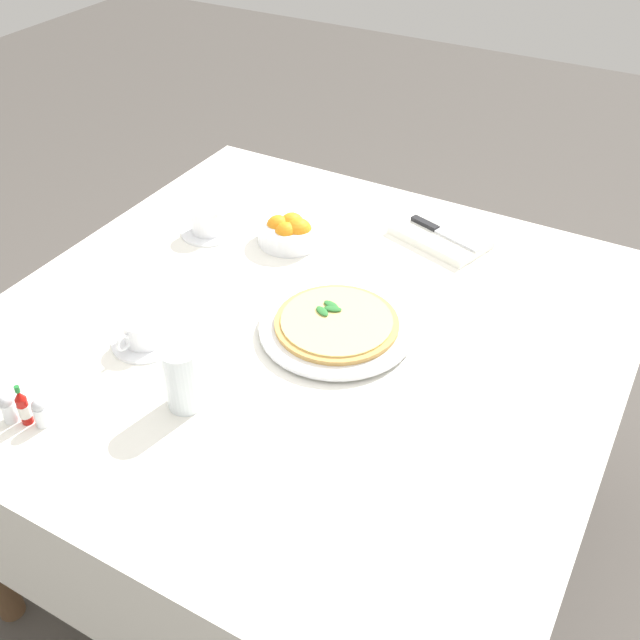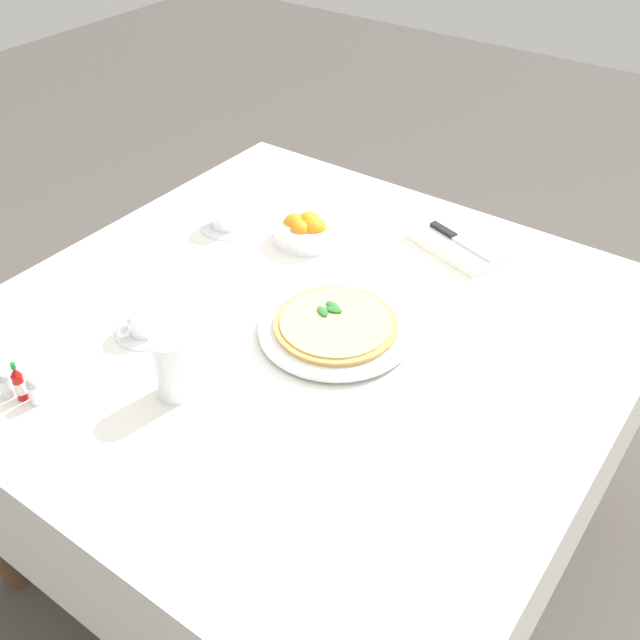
% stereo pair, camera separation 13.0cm
% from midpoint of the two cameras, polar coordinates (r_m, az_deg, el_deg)
% --- Properties ---
extents(ground_plane, '(8.00, 8.00, 0.00)m').
position_cam_midpoint_polar(ground_plane, '(2.02, -2.91, -16.69)').
color(ground_plane, '#4C4742').
extents(dining_table, '(1.23, 1.23, 0.72)m').
position_cam_midpoint_polar(dining_table, '(1.56, -3.61, -3.77)').
color(dining_table, white).
rests_on(dining_table, ground_plane).
extents(pizza_plate, '(0.31, 0.31, 0.02)m').
position_cam_midpoint_polar(pizza_plate, '(1.46, -1.27, -0.69)').
color(pizza_plate, white).
rests_on(pizza_plate, dining_table).
extents(pizza, '(0.25, 0.25, 0.02)m').
position_cam_midpoint_polar(pizza, '(1.45, -1.28, -0.25)').
color(pizza, tan).
rests_on(pizza, pizza_plate).
extents(coffee_cup_near_right, '(0.13, 0.13, 0.06)m').
position_cam_midpoint_polar(coffee_cup_near_right, '(1.48, -15.98, -1.08)').
color(coffee_cup_near_right, white).
rests_on(coffee_cup_near_right, dining_table).
extents(coffee_cup_far_left, '(0.13, 0.13, 0.07)m').
position_cam_midpoint_polar(coffee_cup_far_left, '(1.79, -10.78, 7.41)').
color(coffee_cup_far_left, white).
rests_on(coffee_cup_far_left, dining_table).
extents(water_glass_right_edge, '(0.07, 0.07, 0.12)m').
position_cam_midpoint_polar(water_glass_right_edge, '(1.31, -13.36, -4.73)').
color(water_glass_right_edge, white).
rests_on(water_glass_right_edge, dining_table).
extents(napkin_folded, '(0.25, 0.19, 0.02)m').
position_cam_midpoint_polar(napkin_folded, '(1.75, 7.15, 6.37)').
color(napkin_folded, white).
rests_on(napkin_folded, dining_table).
extents(dinner_knife, '(0.19, 0.08, 0.01)m').
position_cam_midpoint_polar(dinner_knife, '(1.74, 7.26, 6.72)').
color(dinner_knife, silver).
rests_on(dinner_knife, napkin_folded).
extents(citrus_bowl, '(0.15, 0.15, 0.07)m').
position_cam_midpoint_polar(citrus_bowl, '(1.73, -4.52, 6.79)').
color(citrus_bowl, white).
rests_on(citrus_bowl, dining_table).
extents(hot_sauce_bottle, '(0.02, 0.02, 0.08)m').
position_cam_midpoint_polar(hot_sauce_bottle, '(1.38, -24.52, -6.29)').
color(hot_sauce_bottle, '#B7140F').
rests_on(hot_sauce_bottle, dining_table).
extents(salt_shaker, '(0.03, 0.03, 0.06)m').
position_cam_midpoint_polar(salt_shaker, '(1.37, -23.37, -6.76)').
color(salt_shaker, white).
rests_on(salt_shaker, dining_table).
extents(pepper_shaker, '(0.03, 0.03, 0.06)m').
position_cam_midpoint_polar(pepper_shaker, '(1.40, -25.46, -6.36)').
color(pepper_shaker, white).
rests_on(pepper_shaker, dining_table).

